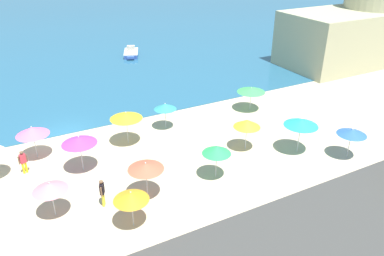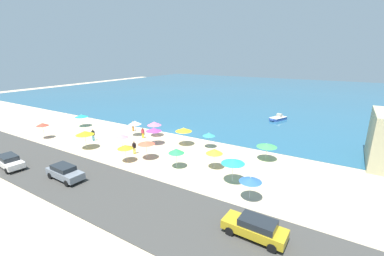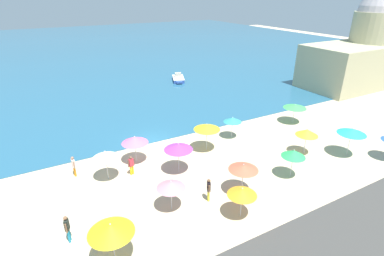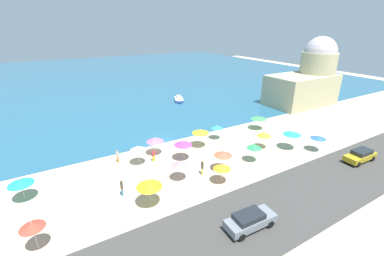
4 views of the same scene
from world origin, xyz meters
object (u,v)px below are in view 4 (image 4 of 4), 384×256
object	(u,v)px
beach_umbrella_11	(32,225)
bather_1	(202,167)
beach_umbrella_6	(254,146)
bather_0	(117,155)
parked_car_1	(360,155)
beach_umbrella_3	(138,148)
harbor_fortress	(309,79)
beach_umbrella_5	(155,140)
beach_umbrella_7	(200,131)
beach_umbrella_13	(264,134)
skiff_nearshore	(179,99)
beach_umbrella_8	(318,137)
beach_umbrella_4	(259,118)
beach_umbrella_12	(222,167)
beach_umbrella_0	(223,154)
bather_2	(154,155)
beach_umbrella_1	(149,184)
beach_umbrella_9	(183,143)
beach_umbrella_2	(20,182)
bather_3	(122,187)
beach_umbrella_15	(292,133)
parked_car_2	(250,220)
beach_umbrella_14	(217,127)
beach_umbrella_10	(180,164)

from	to	relation	value
beach_umbrella_11	bather_1	bearing A→B (deg)	8.71
beach_umbrella_6	bather_0	world-z (taller)	beach_umbrella_6
bather_0	parked_car_1	xyz separation A→B (m)	(25.74, -14.80, -0.11)
beach_umbrella_3	parked_car_1	distance (m)	27.05
beach_umbrella_3	harbor_fortress	distance (m)	40.81
beach_umbrella_5	beach_umbrella_7	bearing A→B (deg)	-10.12
beach_umbrella_13	skiff_nearshore	size ratio (longest dim) A/B	0.58
beach_umbrella_8	beach_umbrella_4	bearing A→B (deg)	97.64
beach_umbrella_6	bather_1	xyz separation A→B (m)	(-7.02, 0.61, -1.07)
beach_umbrella_3	beach_umbrella_12	xyz separation A→B (m)	(6.23, -8.22, -0.21)
beach_umbrella_7	bather_1	world-z (taller)	beach_umbrella_7
beach_umbrella_8	parked_car_1	size ratio (longest dim) A/B	0.49
beach_umbrella_0	bather_2	distance (m)	8.60
beach_umbrella_11	parked_car_1	size ratio (longest dim) A/B	0.56
beach_umbrella_3	beach_umbrella_7	distance (m)	8.92
beach_umbrella_4	beach_umbrella_11	size ratio (longest dim) A/B	0.96
beach_umbrella_1	parked_car_1	xyz separation A→B (m)	(25.28, -5.33, -1.40)
beach_umbrella_9	harbor_fortress	size ratio (longest dim) A/B	0.17
beach_umbrella_2	beach_umbrella_6	distance (m)	24.82
bather_3	beach_umbrella_0	bearing A→B (deg)	-5.65
beach_umbrella_7	beach_umbrella_5	bearing A→B (deg)	169.88
beach_umbrella_3	bather_3	distance (m)	6.37
beach_umbrella_0	beach_umbrella_12	bearing A→B (deg)	-129.14
beach_umbrella_13	bather_1	xyz separation A→B (m)	(-10.73, -1.45, -1.10)
bather_1	skiff_nearshore	xyz separation A→B (m)	(11.49, 27.66, -0.57)
bather_0	parked_car_1	distance (m)	29.69
bather_3	beach_umbrella_2	bearing A→B (deg)	153.15
beach_umbrella_4	beach_umbrella_11	xyz separation A→B (m)	(-31.25, -9.37, 0.33)
beach_umbrella_1	beach_umbrella_5	bearing A→B (deg)	64.48
bather_0	harbor_fortress	xyz separation A→B (m)	(42.21, 5.45, 4.12)
beach_umbrella_15	parked_car_2	xyz separation A→B (m)	(-14.82, -8.38, -1.47)
beach_umbrella_2	beach_umbrella_9	bearing A→B (deg)	-2.45
beach_umbrella_14	bather_1	distance (m)	10.07
beach_umbrella_8	beach_umbrella_12	size ratio (longest dim) A/B	1.00
parked_car_1	harbor_fortress	distance (m)	26.44
skiff_nearshore	beach_umbrella_7	bearing A→B (deg)	-110.15
beach_umbrella_14	bather_1	bearing A→B (deg)	-134.76
beach_umbrella_10	beach_umbrella_2	bearing A→B (deg)	162.86
beach_umbrella_4	parked_car_1	size ratio (longest dim) A/B	0.54
beach_umbrella_8	beach_umbrella_14	bearing A→B (deg)	133.26
beach_umbrella_1	skiff_nearshore	size ratio (longest dim) A/B	0.62
beach_umbrella_6	bather_1	distance (m)	7.13
beach_umbrella_6	bather_3	distance (m)	15.98
beach_umbrella_10	skiff_nearshore	distance (m)	30.72
beach_umbrella_8	beach_umbrella_11	xyz separation A→B (m)	(-32.54, 0.23, 0.28)
beach_umbrella_10	beach_umbrella_13	size ratio (longest dim) A/B	0.91
bather_0	beach_umbrella_9	bearing A→B (deg)	-24.64
beach_umbrella_14	parked_car_2	world-z (taller)	beach_umbrella_14
beach_umbrella_4	beach_umbrella_13	world-z (taller)	beach_umbrella_13
bather_1	skiff_nearshore	distance (m)	29.96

